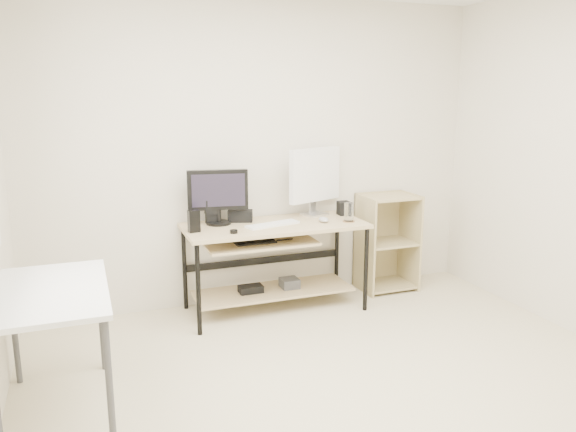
# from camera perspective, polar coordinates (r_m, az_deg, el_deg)

# --- Properties ---
(room) EXTENTS (4.01, 4.01, 2.62)m
(room) POSITION_cam_1_polar(r_m,az_deg,el_deg) (3.01, 6.23, 2.88)
(room) COLOR beige
(room) RESTS_ON ground
(desk) EXTENTS (1.50, 0.65, 0.75)m
(desk) POSITION_cam_1_polar(r_m,az_deg,el_deg) (4.69, -1.67, -3.33)
(desk) COLOR tan
(desk) RESTS_ON ground
(side_table) EXTENTS (0.60, 1.00, 0.75)m
(side_table) POSITION_cam_1_polar(r_m,az_deg,el_deg) (3.41, -22.87, -8.15)
(side_table) COLOR white
(side_table) RESTS_ON ground
(shelf_unit) EXTENTS (0.50, 0.40, 0.90)m
(shelf_unit) POSITION_cam_1_polar(r_m,az_deg,el_deg) (5.33, 9.82, -2.53)
(shelf_unit) COLOR tan
(shelf_unit) RESTS_ON ground
(black_monitor) EXTENTS (0.49, 0.20, 0.45)m
(black_monitor) POSITION_cam_1_polar(r_m,az_deg,el_deg) (4.61, -7.14, 2.30)
(black_monitor) COLOR black
(black_monitor) RESTS_ON desk
(white_imac) EXTENTS (0.54, 0.25, 0.59)m
(white_imac) POSITION_cam_1_polar(r_m,az_deg,el_deg) (4.92, 2.77, 4.00)
(white_imac) COLOR silver
(white_imac) RESTS_ON desk
(keyboard) EXTENTS (0.48, 0.24, 0.02)m
(keyboard) POSITION_cam_1_polar(r_m,az_deg,el_deg) (4.58, -1.57, -0.86)
(keyboard) COLOR white
(keyboard) RESTS_ON desk
(mouse) EXTENTS (0.09, 0.13, 0.04)m
(mouse) POSITION_cam_1_polar(r_m,az_deg,el_deg) (4.71, 3.65, -0.36)
(mouse) COLOR #B9B9BF
(mouse) RESTS_ON desk
(center_speaker) EXTENTS (0.22, 0.16, 0.10)m
(center_speaker) POSITION_cam_1_polar(r_m,az_deg,el_deg) (4.72, -4.88, 0.01)
(center_speaker) COLOR black
(center_speaker) RESTS_ON desk
(speaker_left) EXTENTS (0.11, 0.11, 0.20)m
(speaker_left) POSITION_cam_1_polar(r_m,az_deg,el_deg) (4.67, -7.79, 0.51)
(speaker_left) COLOR black
(speaker_left) RESTS_ON desk
(speaker_right) EXTENTS (0.11, 0.11, 0.12)m
(speaker_right) POSITION_cam_1_polar(r_m,az_deg,el_deg) (4.99, 5.68, 0.81)
(speaker_right) COLOR black
(speaker_right) RESTS_ON desk
(audio_controller) EXTENTS (0.09, 0.07, 0.18)m
(audio_controller) POSITION_cam_1_polar(r_m,az_deg,el_deg) (4.41, -9.54, -0.52)
(audio_controller) COLOR black
(audio_controller) RESTS_ON desk
(volume_puck) EXTENTS (0.08, 0.08, 0.03)m
(volume_puck) POSITION_cam_1_polar(r_m,az_deg,el_deg) (4.35, -5.53, -1.59)
(volume_puck) COLOR black
(volume_puck) RESTS_ON desk
(smartphone) EXTENTS (0.08, 0.11, 0.01)m
(smartphone) POSITION_cam_1_polar(r_m,az_deg,el_deg) (4.69, 0.63, -0.59)
(smartphone) COLOR black
(smartphone) RESTS_ON desk
(coaster) EXTENTS (0.12, 0.12, 0.01)m
(coaster) POSITION_cam_1_polar(r_m,az_deg,el_deg) (4.74, 6.19, -0.54)
(coaster) COLOR #976E44
(coaster) RESTS_ON desk
(drinking_glass) EXTENTS (0.10, 0.10, 0.16)m
(drinking_glass) POSITION_cam_1_polar(r_m,az_deg,el_deg) (4.72, 6.21, 0.42)
(drinking_glass) COLOR white
(drinking_glass) RESTS_ON coaster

